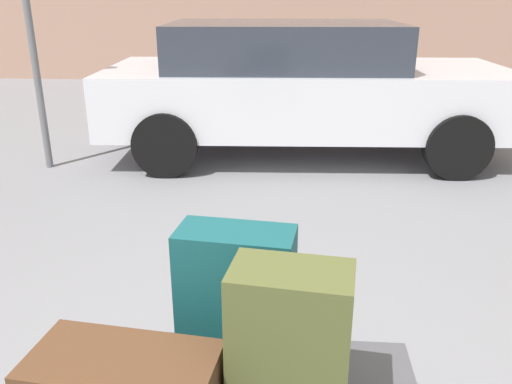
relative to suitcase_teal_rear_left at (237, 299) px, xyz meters
name	(u,v)px	position (x,y,z in m)	size (l,w,h in m)	color
suitcase_teal_rear_left	(237,299)	(0.00, 0.00, 0.00)	(0.43, 0.21, 0.57)	#144C51
suitcase_olive_front_left	(290,348)	(0.20, -0.29, 0.01)	(0.39, 0.23, 0.58)	#4C5128
parked_car	(301,85)	(0.25, 4.11, 0.14)	(4.39, 2.09, 1.42)	silver
bollard_kerb_near	(469,88)	(2.81, 6.55, -0.27)	(0.27, 0.27, 0.72)	#383838
no_parking_sign	(30,27)	(-2.36, 3.36, 0.78)	(0.50, 0.09, 2.26)	slate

